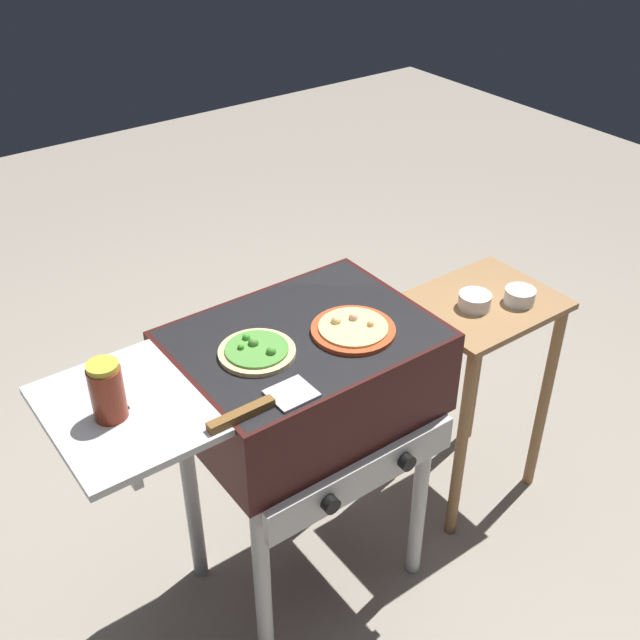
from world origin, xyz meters
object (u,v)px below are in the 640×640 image
object	(u,v)px
pizza_veggie	(257,351)
pizza_cheese	(353,329)
grill	(301,382)
topping_bowl_far	(475,301)
spatula	(263,406)
topping_bowl_near	(520,296)
sauce_jar	(107,391)
prep_table	(476,358)

from	to	relation	value
pizza_veggie	pizza_cheese	bearing A→B (deg)	-14.21
grill	topping_bowl_far	xyz separation A→B (m)	(0.62, -0.01, 0.02)
grill	spatula	bearing A→B (deg)	-141.56
pizza_cheese	pizza_veggie	xyz separation A→B (m)	(-0.24, 0.06, 0.00)
spatula	topping_bowl_near	distance (m)	0.99
spatula	topping_bowl_near	world-z (taller)	spatula
sauce_jar	spatula	distance (m)	0.33
pizza_cheese	spatula	bearing A→B (deg)	-161.39
pizza_cheese	sauce_jar	bearing A→B (deg)	174.76
pizza_veggie	topping_bowl_near	size ratio (longest dim) A/B	2.03
grill	topping_bowl_near	distance (m)	0.75
topping_bowl_far	sauce_jar	bearing A→B (deg)	-179.95
grill	sauce_jar	bearing A→B (deg)	-179.29
pizza_cheese	prep_table	bearing A→B (deg)	6.82
pizza_veggie	topping_bowl_far	size ratio (longest dim) A/B	1.91
prep_table	sauce_jar	bearing A→B (deg)	-179.48
pizza_cheese	sauce_jar	distance (m)	0.62
grill	prep_table	bearing A→B (deg)	0.37
topping_bowl_near	grill	bearing A→B (deg)	175.05
pizza_veggie	sauce_jar	size ratio (longest dim) A/B	1.34
pizza_cheese	spatula	xyz separation A→B (m)	(-0.34, -0.11, -0.00)
sauce_jar	topping_bowl_near	size ratio (longest dim) A/B	1.51
sauce_jar	prep_table	size ratio (longest dim) A/B	0.18
grill	prep_table	world-z (taller)	grill
grill	spatula	distance (m)	0.32
grill	spatula	size ratio (longest dim) A/B	3.69
pizza_veggie	prep_table	size ratio (longest dim) A/B	0.25
spatula	topping_bowl_far	bearing A→B (deg)	11.45
grill	prep_table	xyz separation A→B (m)	(0.67, 0.00, -0.22)
sauce_jar	spatula	xyz separation A→B (m)	(0.27, -0.17, -0.06)
pizza_cheese	topping_bowl_near	xyz separation A→B (m)	(0.63, -0.00, -0.14)
pizza_cheese	spatula	size ratio (longest dim) A/B	0.81
pizza_veggie	grill	bearing A→B (deg)	0.46
pizza_cheese	topping_bowl_far	distance (m)	0.53
spatula	prep_table	world-z (taller)	spatula
prep_table	topping_bowl_far	distance (m)	0.24
spatula	prep_table	size ratio (longest dim) A/B	0.35
pizza_cheese	prep_table	size ratio (longest dim) A/B	0.28
prep_table	topping_bowl_near	distance (m)	0.26
topping_bowl_far	grill	bearing A→B (deg)	179.53
prep_table	topping_bowl_near	xyz separation A→B (m)	(0.08, -0.07, 0.24)
grill	sauce_jar	distance (m)	0.54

